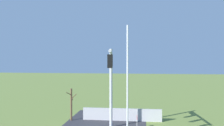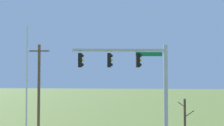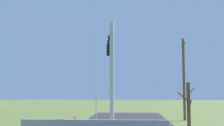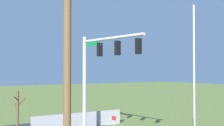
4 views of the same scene
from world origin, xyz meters
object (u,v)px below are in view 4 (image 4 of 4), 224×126
(utility_pole, at_px, (67,88))
(open_sign, at_px, (114,120))
(signal_mast, at_px, (99,65))
(bare_tree, at_px, (18,113))
(flagpole, at_px, (194,82))

(utility_pole, relative_size, open_sign, 6.63)
(open_sign, bearing_deg, signal_mast, 122.86)
(utility_pole, relative_size, bare_tree, 2.45)
(signal_mast, distance_m, open_sign, 5.01)
(signal_mast, distance_m, utility_pole, 11.39)
(flagpole, relative_size, utility_pole, 1.04)
(utility_pole, distance_m, bare_tree, 13.41)
(flagpole, relative_size, open_sign, 6.87)
(flagpole, bearing_deg, signal_mast, 14.77)
(signal_mast, relative_size, flagpole, 0.87)
(bare_tree, height_order, open_sign, bare_tree)
(signal_mast, xyz_separation_m, bare_tree, (3.80, 4.61, -3.45))
(signal_mast, height_order, flagpole, flagpole)
(flagpole, xyz_separation_m, utility_pole, (-2.15, 8.50, 0.02))
(signal_mast, bearing_deg, flagpole, -165.23)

